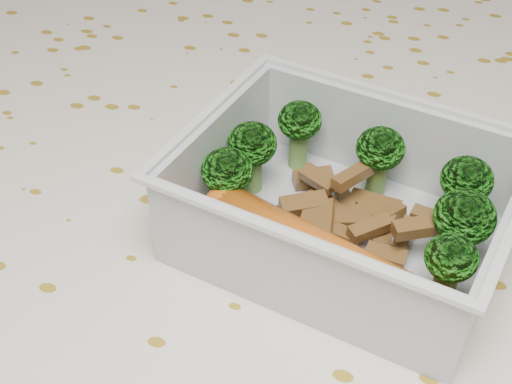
% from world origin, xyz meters
% --- Properties ---
extents(dining_table, '(1.40, 0.90, 0.75)m').
position_xyz_m(dining_table, '(0.00, 0.00, 0.67)').
color(dining_table, brown).
rests_on(dining_table, ground).
extents(tablecloth, '(1.46, 0.96, 0.19)m').
position_xyz_m(tablecloth, '(0.00, 0.00, 0.72)').
color(tablecloth, silver).
rests_on(tablecloth, dining_table).
extents(lunch_container, '(0.19, 0.16, 0.06)m').
position_xyz_m(lunch_container, '(0.06, 0.00, 0.78)').
color(lunch_container, silver).
rests_on(lunch_container, tablecloth).
extents(broccoli_florets, '(0.15, 0.11, 0.04)m').
position_xyz_m(broccoli_florets, '(0.06, 0.02, 0.79)').
color(broccoli_florets, '#608C3F').
rests_on(broccoli_florets, lunch_container).
extents(meat_pile, '(0.10, 0.07, 0.03)m').
position_xyz_m(meat_pile, '(0.06, 0.01, 0.77)').
color(meat_pile, brown).
rests_on(meat_pile, lunch_container).
extents(sausage, '(0.14, 0.06, 0.03)m').
position_xyz_m(sausage, '(0.05, -0.03, 0.78)').
color(sausage, '#BF5714').
rests_on(sausage, lunch_container).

